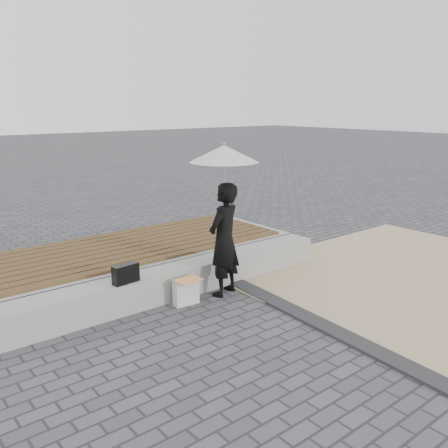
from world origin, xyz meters
The scene contains 11 objects.
ground centered at (0.00, 0.00, 0.00)m, with size 80.00×80.00×0.00m, color #4D4C51.
terrazzo_zone centered at (3.20, -0.50, 0.01)m, with size 5.00×5.00×0.02m, color tan.
edging_band centered at (0.75, -0.50, 0.02)m, with size 0.25×5.20×0.04m, color #2B2B2D.
seating_ledge centered at (0.00, 1.60, 0.20)m, with size 5.00×0.45×0.40m, color #9E9D99.
timber_platform centered at (0.00, 2.80, 0.20)m, with size 5.00×2.00×0.40m, color #ABABA6.
timber_decking centered at (0.00, 2.80, 0.42)m, with size 4.60×1.80×0.04m, color brown, non-canonical shape.
woman centered at (0.50, 1.19, 0.78)m, with size 0.57×0.37×1.56m, color black.
parasol centered at (0.50, 1.19, 1.94)m, with size 0.90×0.90×1.15m.
handbag centered at (-0.85, 1.47, 0.52)m, with size 0.34×0.12×0.24m, color black.
canvas_tote centered at (-0.12, 1.22, 0.17)m, with size 0.33×0.14×0.35m, color silver.
magazine centered at (-0.12, 1.17, 0.35)m, with size 0.34×0.25×0.01m, color #CF3A48.
Camera 1 is at (-3.46, -3.70, 2.57)m, focal length 38.68 mm.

